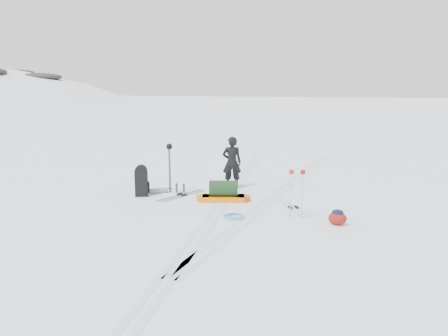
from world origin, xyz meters
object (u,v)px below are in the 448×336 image
Objects in this scene: skier at (232,162)px; ski_poles_black at (169,152)px; expedition_rucksack at (144,182)px; pulk_sled at (223,193)px.

skier reaches higher than ski_poles_black.
skier is 2.79m from expedition_rucksack.
pulk_sled is 2.41m from expedition_rucksack.
expedition_rucksack is 1.15m from ski_poles_black.
pulk_sled is at bearing 78.62° from skier.
pulk_sled is 2.14m from ski_poles_black.
ski_poles_black is at bearing 148.64° from pulk_sled.
skier is 1.99m from ski_poles_black.
expedition_rucksack is at bearing 166.72° from pulk_sled.
pulk_sled is 1.71× the size of expedition_rucksack.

